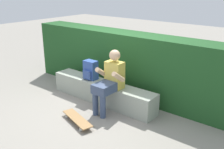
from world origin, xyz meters
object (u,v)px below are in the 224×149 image
at_px(skateboard_near_person, 77,119).
at_px(backpack_on_bench, 90,70).
at_px(bench_main, 102,92).
at_px(person_skater, 110,80).

distance_m(skateboard_near_person, backpack_on_bench, 1.22).
distance_m(bench_main, person_skater, 0.60).
xyz_separation_m(skateboard_near_person, backpack_on_bench, (-0.55, 0.94, 0.55)).
height_order(person_skater, backpack_on_bench, person_skater).
relative_size(person_skater, backpack_on_bench, 2.95).
bearing_deg(bench_main, skateboard_near_person, -75.98).
distance_m(person_skater, backpack_on_bench, 0.71).
bearing_deg(skateboard_near_person, person_skater, 79.54).
bearing_deg(backpack_on_bench, skateboard_near_person, -59.74).
bearing_deg(bench_main, person_skater, -28.56).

